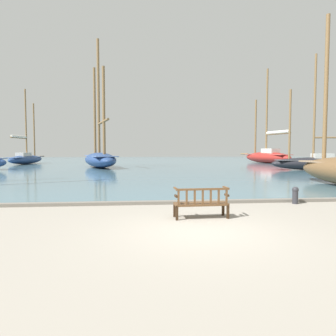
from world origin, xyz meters
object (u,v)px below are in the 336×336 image
at_px(park_bench, 201,202).
at_px(sailboat_nearest_port, 315,162).
at_px(sailboat_outer_starboard, 267,155).
at_px(sailboat_centre_channel, 100,157).
at_px(mooring_bollard, 295,194).
at_px(sailboat_far_starboard, 26,158).

relative_size(park_bench, sailboat_nearest_port, 0.14).
bearing_deg(park_bench, sailboat_outer_starboard, 63.47).
bearing_deg(sailboat_nearest_port, park_bench, -128.82).
distance_m(park_bench, sailboat_centre_channel, 27.44).
height_order(park_bench, mooring_bollard, park_bench).
height_order(sailboat_outer_starboard, sailboat_centre_channel, sailboat_centre_channel).
relative_size(park_bench, sailboat_outer_starboard, 0.11).
bearing_deg(mooring_bollard, sailboat_centre_channel, 112.99).
distance_m(sailboat_far_starboard, mooring_bollard, 40.57).
distance_m(sailboat_nearest_port, mooring_bollard, 20.79).
xyz_separation_m(sailboat_outer_starboard, mooring_bollard, (-13.87, -33.87, -0.91)).
bearing_deg(park_bench, sailboat_centre_channel, 103.50).
height_order(sailboat_far_starboard, sailboat_outer_starboard, sailboat_outer_starboard).
height_order(sailboat_centre_channel, sailboat_nearest_port, sailboat_centre_channel).
relative_size(sailboat_outer_starboard, mooring_bollard, 22.12).
bearing_deg(sailboat_far_starboard, park_bench, -63.42).
bearing_deg(sailboat_far_starboard, sailboat_centre_channel, -38.89).
xyz_separation_m(sailboat_outer_starboard, sailboat_nearest_port, (-2.37, -16.56, -0.36)).
bearing_deg(sailboat_outer_starboard, mooring_bollard, -112.27).
xyz_separation_m(sailboat_far_starboard, sailboat_centre_channel, (11.63, -9.38, 0.30)).
height_order(sailboat_far_starboard, mooring_bollard, sailboat_far_starboard).
bearing_deg(sailboat_outer_starboard, sailboat_nearest_port, -98.13).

